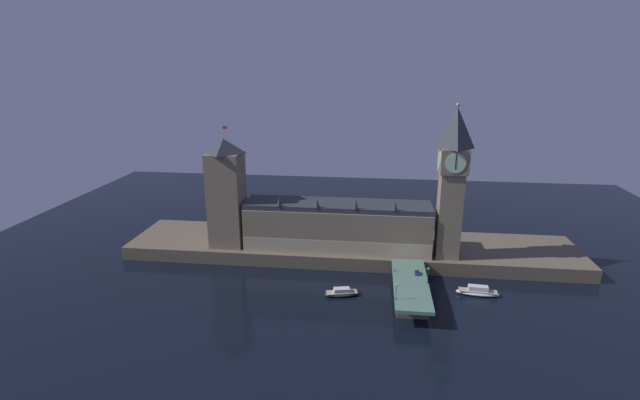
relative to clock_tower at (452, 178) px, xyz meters
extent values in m
plane|color=black|center=(-44.89, -26.61, -43.43)|extent=(400.00, 400.00, 0.00)
cube|color=brown|center=(-44.89, 12.39, -40.24)|extent=(220.00, 42.00, 6.39)
cube|color=#7F7056|center=(-50.83, 4.03, -26.87)|extent=(87.69, 20.28, 20.35)
cube|color=tan|center=(-50.83, -6.23, -33.38)|extent=(87.69, 0.20, 7.33)
cube|color=#2D3338|center=(-50.83, 4.03, -15.49)|extent=(87.69, 18.66, 2.40)
cone|color=#2D3338|center=(-77.14, -4.59, -12.05)|extent=(2.40, 2.40, 4.48)
cone|color=#2D3338|center=(-59.60, -4.59, -12.05)|extent=(2.40, 2.40, 4.48)
cone|color=#2D3338|center=(-42.07, -4.59, -12.05)|extent=(2.40, 2.40, 4.48)
cone|color=#2D3338|center=(-24.53, -4.59, -12.05)|extent=(2.40, 2.40, 4.48)
cube|color=#7F7056|center=(0.00, 0.00, -17.21)|extent=(10.23, 10.23, 39.67)
cube|color=#7F7056|center=(0.00, 0.00, 8.09)|extent=(12.07, 12.07, 10.93)
cylinder|color=#B7E5B7|center=(0.00, -6.16, 8.09)|extent=(8.60, 0.25, 8.60)
cylinder|color=#B7E5B7|center=(0.00, 6.16, 8.09)|extent=(8.60, 0.25, 8.60)
cylinder|color=#B7E5B7|center=(6.16, 0.00, 8.09)|extent=(0.25, 8.60, 8.60)
cylinder|color=#B7E5B7|center=(-6.16, 0.00, 8.09)|extent=(0.25, 8.60, 8.60)
cube|color=black|center=(0.00, -6.34, 8.74)|extent=(0.36, 0.10, 6.45)
pyramid|color=#2D3338|center=(0.00, 0.00, 22.41)|extent=(12.07, 12.07, 17.71)
sphere|color=gold|center=(0.00, 0.00, 32.06)|extent=(1.60, 1.60, 1.60)
cube|color=#7F7056|center=(-104.35, 2.68, -14.23)|extent=(15.60, 15.60, 45.63)
pyramid|color=#2D3338|center=(-104.35, 2.68, 11.93)|extent=(15.91, 15.91, 6.70)
cylinder|color=#99999E|center=(-104.35, 2.68, 18.29)|extent=(0.24, 0.24, 6.00)
cube|color=red|center=(-103.25, 2.68, 20.39)|extent=(2.00, 0.08, 1.20)
cube|color=slate|center=(-18.05, -31.61, -36.64)|extent=(13.99, 46.00, 1.40)
cube|color=brown|center=(-18.05, -45.41, -40.38)|extent=(11.89, 3.20, 6.09)
cube|color=brown|center=(-18.05, -36.21, -40.38)|extent=(11.89, 3.20, 6.09)
cube|color=brown|center=(-18.05, -27.01, -40.38)|extent=(11.89, 3.20, 6.09)
cube|color=brown|center=(-18.05, -17.81, -40.38)|extent=(11.89, 3.20, 6.09)
cube|color=navy|center=(-14.97, -23.67, -35.34)|extent=(1.79, 3.92, 0.84)
cube|color=black|center=(-14.97, -23.67, -34.69)|extent=(1.47, 1.76, 0.45)
cylinder|color=black|center=(-14.12, -24.89, -35.62)|extent=(0.22, 0.64, 0.64)
cylinder|color=black|center=(-15.83, -24.89, -35.62)|extent=(0.22, 0.64, 0.64)
cylinder|color=black|center=(-14.12, -22.46, -35.62)|extent=(0.22, 0.64, 0.64)
cylinder|color=black|center=(-15.83, -22.46, -35.62)|extent=(0.22, 0.64, 0.64)
cylinder|color=black|center=(-24.21, -22.65, -35.53)|extent=(0.28, 0.28, 0.80)
cylinder|color=black|center=(-24.21, -22.65, -34.80)|extent=(0.38, 0.38, 0.67)
sphere|color=tan|center=(-24.21, -22.65, -34.35)|extent=(0.22, 0.22, 0.22)
cylinder|color=#2D3333|center=(-24.61, -46.33, -35.69)|extent=(0.56, 0.56, 0.50)
cylinder|color=#2D3333|center=(-24.61, -46.33, -32.93)|extent=(0.18, 0.18, 5.01)
sphere|color=#F9E5A3|center=(-24.61, -46.33, -29.88)|extent=(0.60, 0.60, 0.60)
sphere|color=#F9E5A3|center=(-25.06, -46.33, -30.23)|extent=(0.44, 0.44, 0.44)
sphere|color=#F9E5A3|center=(-24.16, -46.33, -30.23)|extent=(0.44, 0.44, 0.44)
cylinder|color=#2D3333|center=(-11.50, -31.61, -35.69)|extent=(0.56, 0.56, 0.50)
cylinder|color=#2D3333|center=(-11.50, -31.61, -32.70)|extent=(0.18, 0.18, 5.47)
sphere|color=#F9E5A3|center=(-11.50, -31.61, -29.41)|extent=(0.60, 0.60, 0.60)
sphere|color=#F9E5A3|center=(-11.95, -31.61, -29.76)|extent=(0.44, 0.44, 0.44)
sphere|color=#F9E5A3|center=(-11.05, -31.61, -29.76)|extent=(0.44, 0.44, 0.44)
ellipsoid|color=#28282D|center=(-45.90, -32.07, -42.59)|extent=(15.32, 8.17, 1.67)
cube|color=tan|center=(-45.90, -32.07, -41.83)|extent=(13.39, 6.81, 0.24)
cube|color=silver|center=(-45.90, -32.07, -40.88)|extent=(7.09, 4.49, 1.67)
ellipsoid|color=white|center=(10.02, -24.97, -42.40)|extent=(17.86, 6.34, 2.07)
cube|color=tan|center=(10.02, -24.97, -41.45)|extent=(15.68, 5.20, 0.24)
cube|color=silver|center=(10.02, -24.97, -40.30)|extent=(8.11, 3.67, 2.07)
camera|label=1|loc=(-34.35, -204.19, 49.15)|focal=26.00mm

